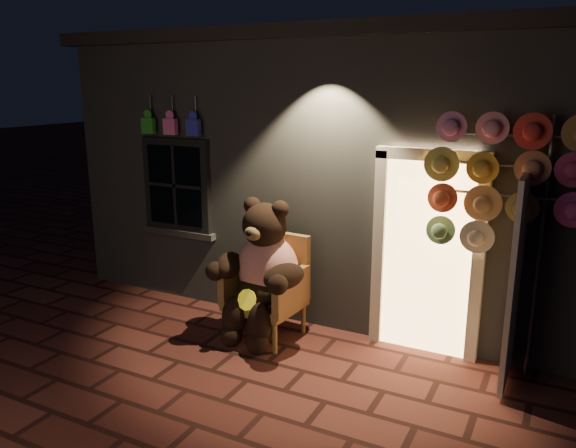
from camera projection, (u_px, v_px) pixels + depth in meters
The scene contains 5 objects.
ground at pixel (247, 380), 5.49m from camera, with size 60.00×60.00×0.00m, color #5D2923.
shop_building at pixel (381, 157), 8.51m from camera, with size 7.30×5.95×3.51m.
wicker_armchair at pixel (270, 286), 6.40m from camera, with size 0.85×0.78×1.16m.
teddy_bear at pixel (262, 271), 6.22m from camera, with size 1.16×0.93×1.60m.
hat_rack at pixel (501, 178), 5.21m from camera, with size 1.46×0.22×2.57m.
Camera 1 is at (2.62, -4.22, 2.84)m, focal length 35.00 mm.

